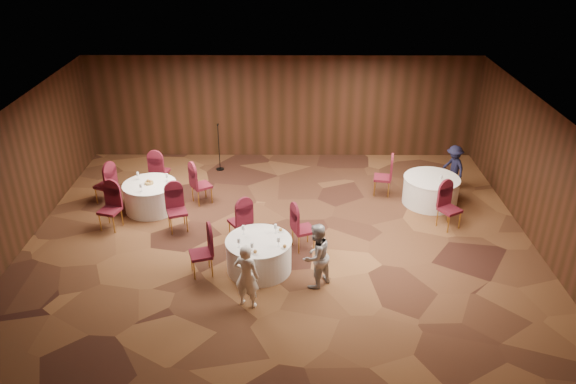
{
  "coord_description": "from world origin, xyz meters",
  "views": [
    {
      "loc": [
        0.26,
        -11.62,
        7.12
      ],
      "look_at": [
        0.2,
        0.2,
        1.1
      ],
      "focal_mm": 35.0,
      "sensor_mm": 36.0,
      "label": 1
    }
  ],
  "objects_px": {
    "table_left": "(151,196)",
    "mic_stand": "(219,157)",
    "table_right": "(431,190)",
    "man_c": "(453,167)",
    "woman_a": "(247,276)",
    "woman_b": "(316,256)",
    "table_main": "(259,255)"
  },
  "relations": [
    {
      "from": "table_left",
      "to": "woman_b",
      "type": "xyz_separation_m",
      "value": [
        4.18,
        -3.31,
        0.35
      ]
    },
    {
      "from": "table_main",
      "to": "woman_a",
      "type": "bearing_deg",
      "value": -97.69
    },
    {
      "from": "mic_stand",
      "to": "man_c",
      "type": "height_order",
      "value": "mic_stand"
    },
    {
      "from": "woman_a",
      "to": "table_right",
      "type": "bearing_deg",
      "value": -117.94
    },
    {
      "from": "table_left",
      "to": "woman_a",
      "type": "relative_size",
      "value": 0.99
    },
    {
      "from": "table_right",
      "to": "man_c",
      "type": "height_order",
      "value": "man_c"
    },
    {
      "from": "table_main",
      "to": "man_c",
      "type": "relative_size",
      "value": 1.14
    },
    {
      "from": "man_c",
      "to": "woman_a",
      "type": "bearing_deg",
      "value": -67.01
    },
    {
      "from": "table_left",
      "to": "mic_stand",
      "type": "bearing_deg",
      "value": 59.13
    },
    {
      "from": "mic_stand",
      "to": "man_c",
      "type": "distance_m",
      "value": 6.81
    },
    {
      "from": "table_main",
      "to": "mic_stand",
      "type": "height_order",
      "value": "mic_stand"
    },
    {
      "from": "man_c",
      "to": "table_right",
      "type": "bearing_deg",
      "value": -62.71
    },
    {
      "from": "table_main",
      "to": "mic_stand",
      "type": "xyz_separation_m",
      "value": [
        -1.46,
        5.26,
        0.03
      ]
    },
    {
      "from": "woman_b",
      "to": "woman_a",
      "type": "bearing_deg",
      "value": -18.37
    },
    {
      "from": "table_left",
      "to": "mic_stand",
      "type": "height_order",
      "value": "mic_stand"
    },
    {
      "from": "table_left",
      "to": "mic_stand",
      "type": "relative_size",
      "value": 0.96
    },
    {
      "from": "table_right",
      "to": "mic_stand",
      "type": "bearing_deg",
      "value": 160.1
    },
    {
      "from": "table_main",
      "to": "table_left",
      "type": "distance_m",
      "value": 4.04
    },
    {
      "from": "mic_stand",
      "to": "woman_a",
      "type": "bearing_deg",
      "value": -78.8
    },
    {
      "from": "woman_a",
      "to": "man_c",
      "type": "relative_size",
      "value": 1.11
    },
    {
      "from": "table_right",
      "to": "table_left",
      "type": "bearing_deg",
      "value": -176.93
    },
    {
      "from": "table_left",
      "to": "woman_b",
      "type": "height_order",
      "value": "woman_b"
    },
    {
      "from": "table_right",
      "to": "man_c",
      "type": "xyz_separation_m",
      "value": [
        0.82,
        0.93,
        0.26
      ]
    },
    {
      "from": "table_left",
      "to": "man_c",
      "type": "relative_size",
      "value": 1.09
    },
    {
      "from": "table_left",
      "to": "table_right",
      "type": "height_order",
      "value": "same"
    },
    {
      "from": "table_right",
      "to": "woman_b",
      "type": "distance_m",
      "value": 4.91
    },
    {
      "from": "woman_b",
      "to": "man_c",
      "type": "height_order",
      "value": "woman_b"
    },
    {
      "from": "table_left",
      "to": "woman_b",
      "type": "distance_m",
      "value": 5.34
    },
    {
      "from": "table_main",
      "to": "table_left",
      "type": "relative_size",
      "value": 1.04
    },
    {
      "from": "table_left",
      "to": "table_right",
      "type": "bearing_deg",
      "value": 3.07
    },
    {
      "from": "woman_a",
      "to": "table_left",
      "type": "bearing_deg",
      "value": -36.51
    },
    {
      "from": "mic_stand",
      "to": "woman_a",
      "type": "distance_m",
      "value": 6.64
    }
  ]
}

